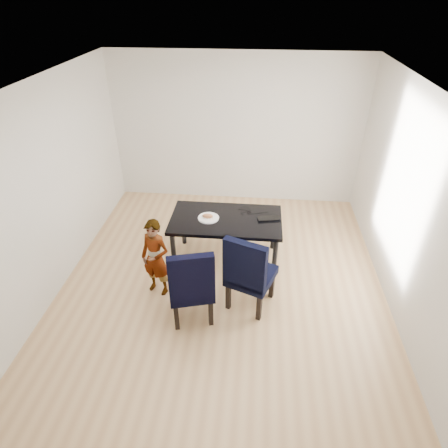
# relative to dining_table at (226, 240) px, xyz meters

# --- Properties ---
(floor) EXTENTS (4.50, 5.00, 0.01)m
(floor) POSITION_rel_dining_table_xyz_m (0.00, -0.50, -0.38)
(floor) COLOR tan
(floor) RESTS_ON ground
(ceiling) EXTENTS (4.50, 5.00, 0.01)m
(ceiling) POSITION_rel_dining_table_xyz_m (0.00, -0.50, 2.33)
(ceiling) COLOR white
(ceiling) RESTS_ON wall_back
(wall_back) EXTENTS (4.50, 0.01, 2.70)m
(wall_back) POSITION_rel_dining_table_xyz_m (0.00, 2.00, 0.98)
(wall_back) COLOR silver
(wall_back) RESTS_ON ground
(wall_front) EXTENTS (4.50, 0.01, 2.70)m
(wall_front) POSITION_rel_dining_table_xyz_m (0.00, -3.00, 0.98)
(wall_front) COLOR white
(wall_front) RESTS_ON ground
(wall_left) EXTENTS (0.01, 5.00, 2.70)m
(wall_left) POSITION_rel_dining_table_xyz_m (-2.25, -0.50, 0.98)
(wall_left) COLOR silver
(wall_left) RESTS_ON ground
(wall_right) EXTENTS (0.01, 5.00, 2.70)m
(wall_right) POSITION_rel_dining_table_xyz_m (2.25, -0.50, 0.98)
(wall_right) COLOR beige
(wall_right) RESTS_ON ground
(dining_table) EXTENTS (1.60, 0.90, 0.75)m
(dining_table) POSITION_rel_dining_table_xyz_m (0.00, 0.00, 0.00)
(dining_table) COLOR black
(dining_table) RESTS_ON floor
(chair_left) EXTENTS (0.66, 0.67, 1.11)m
(chair_left) POSITION_rel_dining_table_xyz_m (-0.33, -1.15, 0.18)
(chair_left) COLOR black
(chair_left) RESTS_ON floor
(chair_right) EXTENTS (0.71, 0.72, 1.13)m
(chair_right) POSITION_rel_dining_table_xyz_m (0.41, -0.88, 0.19)
(chair_right) COLOR black
(chair_right) RESTS_ON floor
(child) EXTENTS (0.48, 0.39, 1.13)m
(child) POSITION_rel_dining_table_xyz_m (-0.86, -0.77, 0.19)
(child) COLOR #F73A14
(child) RESTS_ON floor
(plate) EXTENTS (0.31, 0.31, 0.02)m
(plate) POSITION_rel_dining_table_xyz_m (-0.25, -0.02, 0.38)
(plate) COLOR white
(plate) RESTS_ON dining_table
(sandwich) EXTENTS (0.17, 0.12, 0.06)m
(sandwich) POSITION_rel_dining_table_xyz_m (-0.26, -0.03, 0.42)
(sandwich) COLOR #AB683D
(sandwich) RESTS_ON plate
(laptop) EXTENTS (0.37, 0.28, 0.03)m
(laptop) POSITION_rel_dining_table_xyz_m (0.61, 0.09, 0.39)
(laptop) COLOR black
(laptop) RESTS_ON dining_table
(cable_tangle) EXTENTS (0.18, 0.18, 0.01)m
(cable_tangle) POSITION_rel_dining_table_xyz_m (0.29, 0.17, 0.38)
(cable_tangle) COLOR black
(cable_tangle) RESTS_ON dining_table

